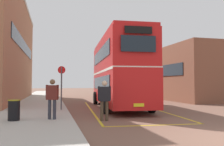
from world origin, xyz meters
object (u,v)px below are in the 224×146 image
Objects in this scene: pedestrian_waiting_near at (52,96)px; bus_stop_sign at (61,83)px; litter_bin at (14,110)px; single_deck_bus at (111,84)px; double_decker_bus at (119,71)px; pedestrian_boarding at (104,97)px.

pedestrian_waiting_near is 3.78m from bus_stop_sign.
pedestrian_waiting_near reaches higher than litter_bin.
single_deck_bus reaches higher than bus_stop_sign.
double_decker_bus reaches higher than bus_stop_sign.
pedestrian_waiting_near is 1.62m from litter_bin.
litter_bin is (-1.52, 0.00, -0.56)m from pedestrian_waiting_near.
single_deck_bus reaches higher than litter_bin.
pedestrian_waiting_near is at bearing -0.18° from litter_bin.
litter_bin is (-10.04, -23.53, -1.07)m from single_deck_bus.
bus_stop_sign is at bearing -111.95° from single_deck_bus.
pedestrian_boarding is 2.09× the size of litter_bin.
pedestrian_boarding reaches higher than litter_bin.
pedestrian_boarding is 3.81m from litter_bin.
litter_bin is at bearing -118.95° from bus_stop_sign.
double_decker_bus is 1.08× the size of single_deck_bus.
single_deck_bus is 24.49m from pedestrian_boarding.
double_decker_bus reaches higher than litter_bin.
litter_bin is (-3.78, 0.14, -0.48)m from pedestrian_boarding.
double_decker_bus reaches higher than single_deck_bus.
pedestrian_boarding is 1.05× the size of pedestrian_waiting_near.
pedestrian_boarding is at bearing -3.33° from pedestrian_waiting_near.
litter_bin is 0.34× the size of bus_stop_sign.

